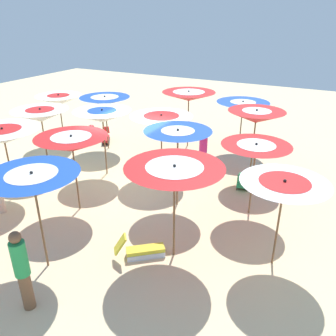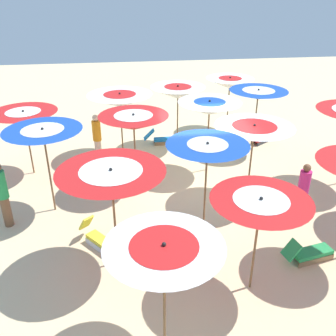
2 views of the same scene
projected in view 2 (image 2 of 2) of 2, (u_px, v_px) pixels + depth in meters
The scene contains 22 objects.
ground at pixel (203, 193), 11.60m from camera, with size 40.45×40.45×0.04m, color beige.
beach_umbrella_0 at pixel (230, 83), 15.49m from camera, with size 1.98×1.98×2.28m.
beach_umbrella_1 at pixel (178, 92), 13.91m from camera, with size 2.04×2.04×2.39m.
beach_umbrella_2 at pixel (120, 100), 13.08m from camera, with size 2.27×2.27×2.37m.
beach_umbrella_3 at pixel (24, 117), 11.84m from camera, with size 2.13×2.13×2.22m.
beach_umbrella_4 at pixel (258, 95), 13.55m from camera, with size 2.10×2.10×2.35m.
beach_umbrella_5 at pixel (209, 108), 11.92m from camera, with size 2.03×2.03×2.48m.
beach_umbrella_6 at pixel (134, 122), 10.97m from camera, with size 2.06×2.06×2.41m.
beach_umbrella_7 at pixel (43, 136), 9.70m from camera, with size 2.03×2.03×2.50m.
beach_umbrella_9 at pixel (254, 131), 10.39m from camera, with size 2.20×2.20×2.34m.
beach_umbrella_10 at pixel (207, 151), 8.85m from camera, with size 1.98×1.98×2.50m.
beach_umbrella_11 at pixel (111, 178), 7.71m from camera, with size 2.28×2.28×2.48m.
beach_umbrella_14 at pixel (260, 207), 7.13m from camera, with size 1.95×1.95×2.26m.
beach_umbrella_15 at pixel (164, 256), 5.93m from camera, with size 1.94×1.94×2.26m.
lounger_0 at pixel (161, 139), 14.84m from camera, with size 1.24×0.33×0.63m.
lounger_1 at pixel (309, 253), 8.74m from camera, with size 1.30×0.61×0.62m.
lounger_2 at pixel (100, 239), 9.18m from camera, with size 1.02×1.15×0.67m.
lounger_3 at pixel (262, 137), 15.01m from camera, with size 1.11×0.89×0.64m.
beachgoer_0 at pixel (97, 137), 13.12m from camera, with size 0.30×0.30×1.75m.
beachgoer_1 at pixel (3, 194), 9.61m from camera, with size 0.30×0.30×1.85m.
beachgoer_2 at pixel (303, 190), 10.06m from camera, with size 0.30×0.30×1.60m.
beach_ball at pixel (271, 123), 16.65m from camera, with size 0.30×0.30×0.30m, color red.
Camera 2 is at (-2.36, -9.76, 5.93)m, focal length 40.17 mm.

